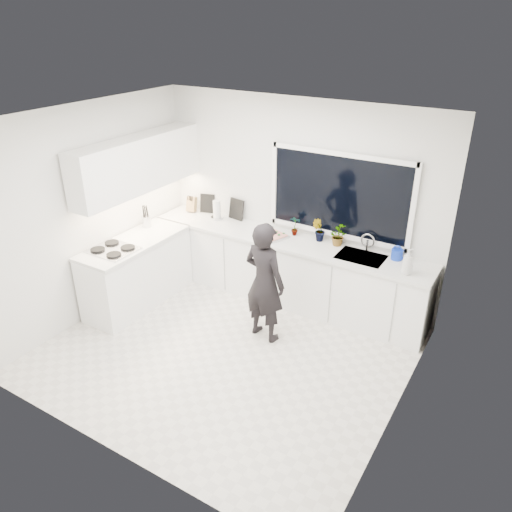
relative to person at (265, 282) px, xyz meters
The scene contains 25 objects.
floor 0.96m from the person, 111.75° to the right, with size 4.00×3.50×0.02m, color beige.
wall_back 1.38m from the person, 99.89° to the left, with size 4.00×0.02×2.70m, color white.
wall_left 2.36m from the person, 166.47° to the right, with size 0.02×3.50×2.70m, color white.
wall_right 1.97m from the person, 16.59° to the right, with size 0.02×3.50×2.70m, color white.
ceiling 2.04m from the person, 111.75° to the right, with size 4.00×3.50×0.02m, color white.
window 1.48m from the person, 72.01° to the left, with size 1.80×0.02×1.00m, color black.
base_cabinets_back 0.99m from the person, 103.14° to the left, with size 3.92×0.58×0.88m, color white.
base_cabinets_left 1.92m from the person, behind, with size 0.58×1.60×0.88m, color white.
countertop_back 0.94m from the person, 103.28° to the left, with size 3.94×0.62×0.04m, color silver.
countertop_left 1.90m from the person, behind, with size 0.62×1.60×0.04m, color silver.
upper_cabinets 2.29m from the person, behind, with size 0.34×2.10×0.70m, color white.
sink 1.24m from the person, 47.56° to the left, with size 0.58×0.42×0.14m, color silver.
faucet 1.42m from the person, 53.12° to the left, with size 0.03×0.03×0.22m, color silver.
stovetop 1.99m from the person, 164.29° to the right, with size 0.56×0.48×0.03m, color black.
person is the anchor object (origin of this frame).
pizza_tray 1.00m from the person, 115.51° to the left, with size 0.43×0.31×0.03m, color #BBBBC0.
pizza 1.00m from the person, 115.51° to the left, with size 0.39×0.28×0.01m, color red.
watering_can 1.65m from the person, 41.18° to the left, with size 0.14×0.14×0.13m, color #1332B2.
paper_towel_roll 1.75m from the person, 143.92° to the left, with size 0.11×0.11×0.26m, color silver.
knife_block 2.17m from the person, 150.73° to the left, with size 0.13×0.10×0.22m, color olive.
utensil_crock 2.09m from the person, behind, with size 0.13×0.13×0.16m, color #BABABF.
picture_frame_large 2.05m from the person, 145.22° to the left, with size 0.22×0.02×0.28m, color black.
picture_frame_small 1.66m from the person, 134.81° to the left, with size 0.25×0.02×0.30m, color black.
herb_plants 1.15m from the person, 75.91° to the left, with size 0.83×0.31×0.29m.
soap_bottles 1.66m from the person, 28.02° to the left, with size 0.17×0.17×0.31m.
Camera 1 is at (2.79, -3.90, 3.64)m, focal length 35.00 mm.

